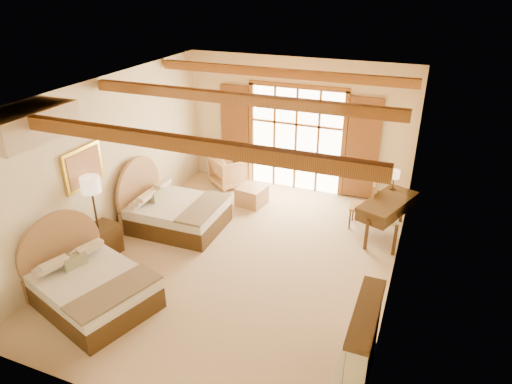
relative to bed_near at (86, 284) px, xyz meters
The scene contains 19 objects.
floor 2.78m from the bed_near, 49.59° to the left, with size 7.00×7.00×0.00m, color #D0B18E.
wall_back 6.00m from the bed_near, 72.32° to the left, with size 5.50×5.50×0.00m, color beige.
wall_left 2.61m from the bed_near, 114.75° to the left, with size 7.00×7.00×0.00m, color beige.
wall_right 5.14m from the bed_near, 24.81° to the left, with size 7.00×7.00×0.00m, color beige.
ceiling 3.95m from the bed_near, 49.59° to the left, with size 7.00×7.00×0.00m, color #B67C35.
ceiling_beams 3.86m from the bed_near, 49.59° to the left, with size 5.39×4.60×0.18m, color #9A6123, non-canonical shape.
french_doors 5.88m from the bed_near, 72.14° to the left, with size 3.95×0.08×2.60m.
fireplace 4.39m from the bed_near, ahead, with size 0.46×1.40×1.16m.
painting 2.14m from the bed_near, 124.34° to the left, with size 0.06×0.95×0.75m.
canopy_valance 2.65m from the bed_near, behind, with size 0.70×1.40×0.45m, color beige.
bed_near is the anchor object (origin of this frame).
bed_far 2.71m from the bed_near, 91.36° to the left, with size 1.92×1.50×1.26m.
nightstand 1.50m from the bed_near, 118.23° to the left, with size 0.50×0.50×0.60m, color #3F2910.
floor_lamp 1.75m from the bed_near, 120.24° to the left, with size 0.35×0.35×1.64m.
armchair 5.07m from the bed_near, 87.47° to the left, with size 0.82×0.84×0.77m, color tan.
ottoman 4.43m from the bed_near, 75.07° to the left, with size 0.60×0.60×0.43m, color #AC824E.
desk 5.81m from the bed_near, 43.66° to the left, with size 1.12×1.63×0.81m.
desk_chair 5.58m from the bed_near, 48.39° to the left, with size 0.51×0.51×1.06m.
desk_lamp 6.26m from the bed_near, 47.19° to the left, with size 0.21×0.21×0.42m.
Camera 1 is at (2.98, -6.62, 4.91)m, focal length 32.00 mm.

